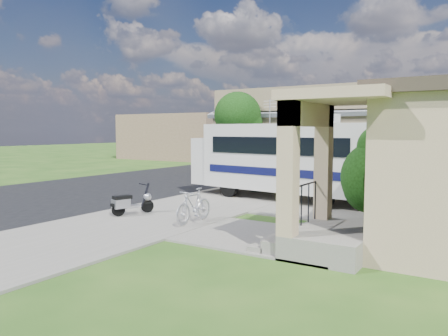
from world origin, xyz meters
The scene contains 18 objects.
ground centered at (0.00, 0.00, 0.00)m, with size 120.00×120.00×0.00m, color #1E4512.
street_slab centered at (-7.50, 10.00, 0.01)m, with size 9.00×80.00×0.02m, color black.
sidewalk_slab centered at (-1.00, 10.00, 0.03)m, with size 4.00×80.00×0.06m, color slate.
driveway_slab centered at (1.50, 4.50, 0.03)m, with size 7.00×6.00×0.05m, color slate.
walk_slab centered at (3.00, -1.00, 0.03)m, with size 4.00×3.00×0.05m, color slate.
warehouse centered at (0.00, 13.97, 1.99)m, with size 12.50×8.40×5.04m.
distant_bldg_far centered at (-17.00, 22.00, 2.00)m, with size 10.00×8.00×4.00m, color brown.
distant_bldg_near centered at (-15.00, 34.00, 1.60)m, with size 8.00×7.00×3.20m, color #7C674E.
street_tree_a centered at (-3.70, 9.05, 3.25)m, with size 2.44×2.40×4.58m.
street_tree_b centered at (-3.70, 19.05, 3.39)m, with size 2.44×2.40×4.73m.
street_tree_c centered at (-3.70, 28.05, 3.10)m, with size 2.44×2.40×4.42m.
motorhome centered at (0.78, 4.70, 1.60)m, with size 7.49×3.06×3.74m.
shrub centered at (4.96, 1.94, 1.42)m, with size 2.26×2.16×2.78m.
scooter centered at (-1.78, -0.80, 0.42)m, with size 0.69×1.37×0.92m.
bicycle centered at (0.53, -0.68, 0.48)m, with size 0.45×1.58×0.95m, color #B8B8C0.
pickup_truck centered at (-6.29, 12.60, 0.76)m, with size 2.52×5.47×1.52m, color silver.
van centered at (-6.64, 20.14, 0.83)m, with size 2.31×5.69×1.65m, color silver.
garden_hose centered at (3.84, -0.45, 0.08)m, with size 0.38×0.38×0.17m, color #186C15.
Camera 1 is at (7.63, -10.31, 2.63)m, focal length 35.00 mm.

